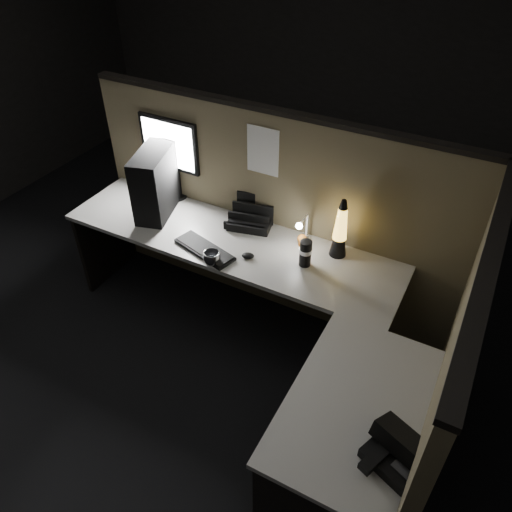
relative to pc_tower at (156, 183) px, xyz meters
The scene contains 17 objects.
floor 1.39m from the pc_tower, 41.27° to the right, with size 6.00×6.00×0.00m, color black.
room_shell 1.20m from the pc_tower, 41.27° to the right, with size 6.00×6.00×6.00m.
partition_back 0.83m from the pc_tower, 19.61° to the left, with size 2.66×0.06×1.50m, color brown.
partition_right 2.17m from the pc_tower, 15.08° to the right, with size 0.06×1.66×1.50m, color brown.
desk 1.09m from the pc_tower, 23.65° to the right, with size 2.60×1.60×0.73m.
pc_tower is the anchor object (origin of this frame).
monitor 0.27m from the pc_tower, 96.47° to the left, with size 0.46×0.20×0.60m.
keyboard 0.62m from the pc_tower, 24.14° to the right, with size 0.43×0.14×0.02m, color black.
mouse 0.85m from the pc_tower, 11.84° to the right, with size 0.08×0.06×0.03m, color black.
clip_lamp 1.06m from the pc_tower, ahead, with size 0.04×0.17×0.22m.
organizer 0.70m from the pc_tower, 15.19° to the left, with size 0.33×0.31×0.21m.
lava_lamp 1.29m from the pc_tower, ahead, with size 0.11×0.11×0.40m.
travel_mug 1.15m from the pc_tower, ahead, with size 0.08×0.08×0.17m, color black.
steel_mug 0.74m from the pc_tower, 26.74° to the right, with size 0.11×0.11×0.09m, color silver.
figurine 1.07m from the pc_tower, ahead, with size 0.06×0.06×0.06m, color orange.
pinned_paper 0.79m from the pc_tower, 18.55° to the left, with size 0.22×0.00×0.31m, color white.
desk_phone 2.25m from the pc_tower, 27.68° to the right, with size 0.30×0.30×0.14m.
Camera 1 is at (1.23, -1.62, 2.69)m, focal length 35.00 mm.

